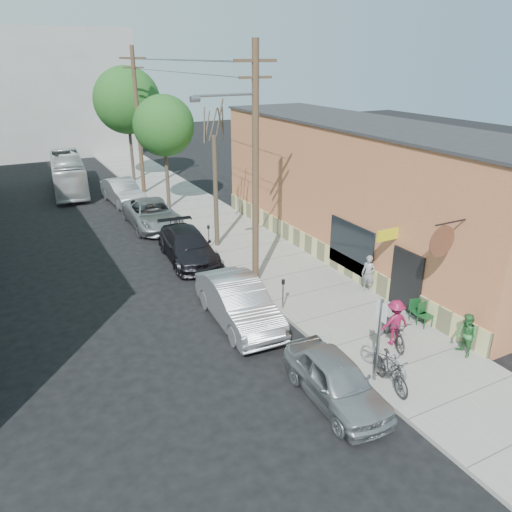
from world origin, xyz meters
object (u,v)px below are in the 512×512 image
utility_pole_near (254,165)px  tree_leafy_far (127,100)px  tree_bare (216,192)px  parked_bike_b (384,358)px  patron_grey (368,274)px  parking_meter_far (209,233)px  patron_green (466,335)px  cyclist (395,322)px  car_3 (152,214)px  car_1 (239,302)px  patio_chair_b (425,315)px  patio_chair_a (418,311)px  bus (68,174)px  parking_meter_near (283,289)px  car_2 (188,246)px  tree_leafy_mid (164,126)px  car_4 (123,192)px  parked_bike_a (391,371)px  sign_post (379,333)px  car_0 (336,380)px

utility_pole_near → tree_leafy_far: (0.41, 21.74, 0.91)m
tree_bare → parked_bike_b: tree_bare is taller
tree_bare → patron_grey: (3.40, -8.15, -2.05)m
parking_meter_far → patron_green: bearing=-74.6°
cyclist → car_3: 17.20m
patron_grey → car_1: patron_grey is taller
patio_chair_b → parked_bike_b: bearing=-163.2°
patio_chair_a → bus: size_ratio=0.09×
parking_meter_near → tree_bare: size_ratio=0.22×
parking_meter_near → car_2: size_ratio=0.23×
parking_meter_near → tree_leafy_mid: (0.55, 15.69, 4.45)m
patio_chair_b → bus: bearing=99.3°
car_1 → car_4: size_ratio=1.03×
bus → parking_meter_far: bearing=-69.0°
parked_bike_a → tree_leafy_far: bearing=98.4°
parked_bike_a → parking_meter_far: bearing=100.1°
tree_bare → parking_meter_far: bearing=-160.2°
cyclist → car_2: (-3.52, 10.88, -0.22)m
parked_bike_a → car_4: car_4 is taller
parking_meter_far → tree_leafy_mid: 9.27m
patio_chair_a → patron_grey: (0.02, 2.95, 0.38)m
sign_post → patron_green: bearing=-4.9°
patio_chair_b → parked_bike_b: 3.64m
parking_meter_near → car_1: (-1.94, 0.02, -0.13)m
patron_green → car_2: patron_green is taller
parking_meter_far → patio_chair_b: (3.95, -11.25, -0.39)m
parking_meter_far → tree_leafy_far: tree_leafy_far is taller
patron_grey → parked_bike_b: size_ratio=0.87×
tree_leafy_far → car_4: size_ratio=1.74×
bus → car_1: bearing=-78.3°
parking_meter_far → car_1: 7.80m
parked_bike_b → car_0: car_0 is taller
tree_leafy_mid → bus: tree_leafy_mid is taller
patio_chair_b → patio_chair_a: bearing=85.1°
parking_meter_near → patron_green: (3.68, -5.73, -0.07)m
patio_chair_b → patron_grey: (0.00, 3.30, 0.38)m
tree_leafy_far → car_4: (-2.31, -5.87, -5.50)m
sign_post → bus: 29.73m
parking_meter_far → parked_bike_b: parking_meter_far is taller
sign_post → car_3: size_ratio=0.50×
patron_green → car_2: size_ratio=0.29×
patio_chair_b → cyclist: size_ratio=0.53×
tree_bare → car_2: bearing=-154.7°
cyclist → bus: bus is taller
car_3 → car_1: bearing=-90.5°
utility_pole_near → patio_chair_b: utility_pole_near is taller
car_0 → bus: size_ratio=0.45×
parking_meter_near → tree_bare: 8.05m
parked_bike_a → car_4: bearing=103.7°
parked_bike_b → car_0: (-2.08, -0.30, 0.07)m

